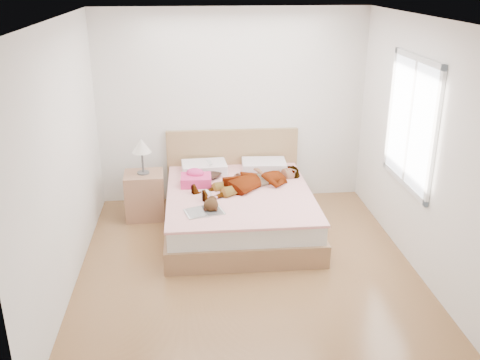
{
  "coord_description": "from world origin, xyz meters",
  "views": [
    {
      "loc": [
        -0.55,
        -5.01,
        3.0
      ],
      "look_at": [
        0.0,
        0.85,
        0.7
      ],
      "focal_mm": 40.0,
      "sensor_mm": 36.0,
      "label": 1
    }
  ],
  "objects_px": {
    "woman": "(251,178)",
    "bed": "(239,206)",
    "magazine": "(204,212)",
    "towel": "(196,178)",
    "plush_toy": "(211,204)",
    "nightstand": "(145,192)",
    "phone": "(209,162)",
    "coffee_mug": "(205,194)"
  },
  "relations": [
    {
      "from": "nightstand",
      "to": "towel",
      "type": "bearing_deg",
      "value": -17.48
    },
    {
      "from": "bed",
      "to": "towel",
      "type": "height_order",
      "value": "bed"
    },
    {
      "from": "coffee_mug",
      "to": "bed",
      "type": "bearing_deg",
      "value": 31.07
    },
    {
      "from": "coffee_mug",
      "to": "towel",
      "type": "bearing_deg",
      "value": 103.03
    },
    {
      "from": "woman",
      "to": "plush_toy",
      "type": "relative_size",
      "value": 5.62
    },
    {
      "from": "phone",
      "to": "plush_toy",
      "type": "distance_m",
      "value": 1.09
    },
    {
      "from": "phone",
      "to": "plush_toy",
      "type": "xyz_separation_m",
      "value": [
        -0.03,
        -1.08,
        -0.11
      ]
    },
    {
      "from": "plush_toy",
      "to": "bed",
      "type": "bearing_deg",
      "value": 58.55
    },
    {
      "from": "bed",
      "to": "magazine",
      "type": "relative_size",
      "value": 4.41
    },
    {
      "from": "woman",
      "to": "nightstand",
      "type": "xyz_separation_m",
      "value": [
        -1.35,
        0.32,
        -0.26
      ]
    },
    {
      "from": "woman",
      "to": "coffee_mug",
      "type": "bearing_deg",
      "value": -86.25
    },
    {
      "from": "coffee_mug",
      "to": "plush_toy",
      "type": "bearing_deg",
      "value": -81.06
    },
    {
      "from": "phone",
      "to": "towel",
      "type": "distance_m",
      "value": 0.36
    },
    {
      "from": "phone",
      "to": "magazine",
      "type": "xyz_separation_m",
      "value": [
        -0.11,
        -1.13,
        -0.18
      ]
    },
    {
      "from": "towel",
      "to": "woman",
      "type": "bearing_deg",
      "value": -8.95
    },
    {
      "from": "plush_toy",
      "to": "magazine",
      "type": "bearing_deg",
      "value": -146.8
    },
    {
      "from": "woman",
      "to": "plush_toy",
      "type": "bearing_deg",
      "value": -64.32
    },
    {
      "from": "towel",
      "to": "plush_toy",
      "type": "bearing_deg",
      "value": -78.73
    },
    {
      "from": "phone",
      "to": "magazine",
      "type": "distance_m",
      "value": 1.15
    },
    {
      "from": "woman",
      "to": "phone",
      "type": "xyz_separation_m",
      "value": [
        -0.5,
        0.4,
        0.08
      ]
    },
    {
      "from": "woman",
      "to": "coffee_mug",
      "type": "distance_m",
      "value": 0.68
    },
    {
      "from": "bed",
      "to": "magazine",
      "type": "distance_m",
      "value": 0.82
    },
    {
      "from": "woman",
      "to": "bed",
      "type": "bearing_deg",
      "value": -88.21
    },
    {
      "from": "woman",
      "to": "phone",
      "type": "height_order",
      "value": "phone"
    },
    {
      "from": "towel",
      "to": "plush_toy",
      "type": "xyz_separation_m",
      "value": [
        0.16,
        -0.79,
        -0.01
      ]
    },
    {
      "from": "bed",
      "to": "nightstand",
      "type": "relative_size",
      "value": 1.96
    },
    {
      "from": "coffee_mug",
      "to": "plush_toy",
      "type": "xyz_separation_m",
      "value": [
        0.05,
        -0.34,
        0.02
      ]
    },
    {
      "from": "woman",
      "to": "bed",
      "type": "distance_m",
      "value": 0.39
    },
    {
      "from": "towel",
      "to": "nightstand",
      "type": "bearing_deg",
      "value": 162.52
    },
    {
      "from": "plush_toy",
      "to": "nightstand",
      "type": "xyz_separation_m",
      "value": [
        -0.82,
        1.0,
        -0.23
      ]
    },
    {
      "from": "woman",
      "to": "magazine",
      "type": "xyz_separation_m",
      "value": [
        -0.61,
        -0.73,
        -0.09
      ]
    },
    {
      "from": "magazine",
      "to": "phone",
      "type": "bearing_deg",
      "value": 84.51
    },
    {
      "from": "towel",
      "to": "nightstand",
      "type": "distance_m",
      "value": 0.74
    },
    {
      "from": "bed",
      "to": "towel",
      "type": "xyz_separation_m",
      "value": [
        -0.52,
        0.2,
        0.31
      ]
    },
    {
      "from": "woman",
      "to": "magazine",
      "type": "relative_size",
      "value": 3.19
    },
    {
      "from": "towel",
      "to": "magazine",
      "type": "xyz_separation_m",
      "value": [
        0.08,
        -0.84,
        -0.07
      ]
    },
    {
      "from": "towel",
      "to": "magazine",
      "type": "height_order",
      "value": "towel"
    },
    {
      "from": "bed",
      "to": "magazine",
      "type": "xyz_separation_m",
      "value": [
        -0.44,
        -0.64,
        0.24
      ]
    },
    {
      "from": "phone",
      "to": "coffee_mug",
      "type": "height_order",
      "value": "phone"
    },
    {
      "from": "coffee_mug",
      "to": "nightstand",
      "type": "bearing_deg",
      "value": 139.45
    },
    {
      "from": "woman",
      "to": "magazine",
      "type": "bearing_deg",
      "value": -66.23
    },
    {
      "from": "phone",
      "to": "magazine",
      "type": "relative_size",
      "value": 0.21
    }
  ]
}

